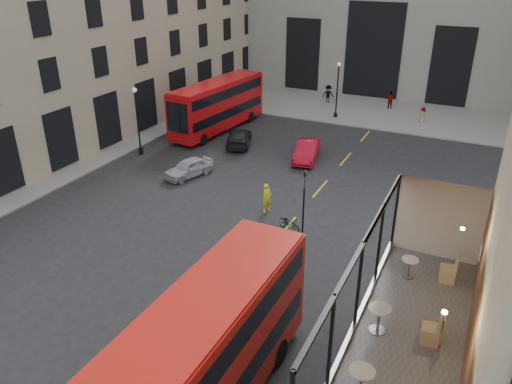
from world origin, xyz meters
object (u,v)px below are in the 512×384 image
at_px(traffic_light_near, 304,194).
at_px(cafe_table_far, 410,265).
at_px(traffic_light_far, 223,97).
at_px(car_b, 307,151).
at_px(street_lamp_b, 337,94).
at_px(pedestrian_b, 328,95).
at_px(bus_far, 218,103).
at_px(pedestrian_a, 212,106).
at_px(cyclist, 267,198).
at_px(cafe_chair_d, 448,273).
at_px(bicycle, 289,223).
at_px(cafe_chair_b, 430,333).
at_px(cafe_chair_c, 435,332).
at_px(street_lamp_a, 138,125).
at_px(pedestrian_e, 169,126).
at_px(cafe_table_mid, 379,316).
at_px(pedestrian_c, 390,101).
at_px(bus_near, 194,367).
at_px(car_c, 239,137).
at_px(cafe_table_near, 361,379).
at_px(car_a, 189,168).
at_px(pedestrian_d, 423,115).

height_order(traffic_light_near, cafe_table_far, cafe_table_far).
height_order(traffic_light_far, car_b, traffic_light_far).
relative_size(traffic_light_far, street_lamp_b, 0.71).
relative_size(street_lamp_b, pedestrian_b, 2.70).
distance_m(bus_far, pedestrian_a, 4.98).
distance_m(cyclist, cafe_chair_d, 15.33).
bearing_deg(bicycle, traffic_light_far, 64.06).
bearing_deg(cafe_chair_b, car_b, 117.85).
height_order(cafe_table_far, cafe_chair_c, cafe_chair_c).
xyz_separation_m(traffic_light_far, cafe_chair_c, (22.14, -27.49, 2.43)).
height_order(traffic_light_near, cafe_chair_d, cafe_chair_d).
bearing_deg(cafe_chair_d, cyclist, 138.27).
relative_size(traffic_light_near, traffic_light_far, 1.00).
bearing_deg(street_lamp_a, pedestrian_e, 96.94).
distance_m(street_lamp_b, cafe_table_mid, 35.88).
distance_m(traffic_light_far, pedestrian_e, 5.98).
xyz_separation_m(street_lamp_a, cafe_chair_c, (24.14, -17.49, 2.46)).
xyz_separation_m(street_lamp_b, cafe_table_mid, (11.63, -33.83, 2.75)).
distance_m(bicycle, cafe_table_mid, 14.66).
relative_size(street_lamp_a, pedestrian_c, 2.84).
xyz_separation_m(bus_near, cafe_table_mid, (5.13, 1.89, 2.45)).
xyz_separation_m(street_lamp_b, car_c, (-4.95, -10.73, -1.74)).
xyz_separation_m(cafe_table_near, cafe_chair_c, (1.36, 2.83, -0.27)).
xyz_separation_m(traffic_light_far, car_b, (10.28, -5.38, -1.69)).
xyz_separation_m(bicycle, pedestrian_b, (-6.51, 26.62, 0.55)).
bearing_deg(car_a, pedestrian_d, 75.62).
relative_size(car_b, car_c, 0.98).
bearing_deg(pedestrian_d, bicycle, 120.39).
xyz_separation_m(car_a, bicycle, (9.41, -4.05, -0.21)).
distance_m(bus_near, cafe_chair_c, 7.34).
height_order(street_lamp_b, cafe_table_far, street_lamp_b).
distance_m(cyclist, cafe_chair_c, 17.48).
height_order(car_a, cafe_table_near, cafe_table_near).
xyz_separation_m(cafe_table_near, cafe_table_mid, (-0.15, 2.49, 0.02)).
bearing_deg(cafe_chair_c, cafe_chair_d, 90.27).
xyz_separation_m(bus_far, pedestrian_b, (6.09, 12.67, -1.49)).
relative_size(car_b, pedestrian_a, 2.47).
height_order(pedestrian_c, cafe_table_mid, cafe_table_mid).
distance_m(car_a, cafe_table_near, 25.34).
xyz_separation_m(car_a, cafe_chair_b, (18.23, -15.61, 4.25)).
bearing_deg(cafe_table_far, car_a, 143.47).
distance_m(street_lamp_b, car_a, 18.85).
height_order(pedestrian_a, cafe_table_mid, cafe_table_mid).
xyz_separation_m(pedestrian_e, cafe_table_far, (23.52, -19.57, 4.25)).
height_order(bus_far, bicycle, bus_far).
bearing_deg(cafe_table_mid, pedestrian_b, 109.93).
xyz_separation_m(traffic_light_far, car_c, (4.05, -4.73, -1.77)).
relative_size(cafe_table_near, cafe_chair_d, 0.82).
distance_m(street_lamp_b, car_b, 11.58).
height_order(pedestrian_a, pedestrian_e, pedestrian_a).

